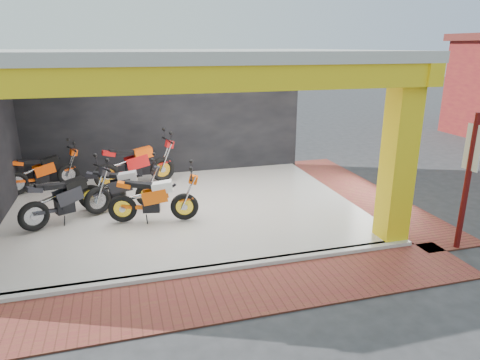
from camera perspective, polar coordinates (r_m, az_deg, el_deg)
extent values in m
plane|color=#2D2D30|center=(8.55, -5.27, -8.89)|extent=(80.00, 80.00, 0.00)
cube|color=silver|center=(10.34, -7.35, -3.87)|extent=(8.00, 6.00, 0.10)
cube|color=beige|center=(9.65, -8.19, 16.19)|extent=(8.40, 6.40, 0.20)
cube|color=black|center=(12.88, -9.77, 8.11)|extent=(8.20, 0.20, 3.50)
cube|color=yellow|center=(8.73, 20.39, 2.88)|extent=(0.50, 0.50, 3.50)
cube|color=yellow|center=(6.70, -4.42, 13.29)|extent=(8.40, 0.30, 0.40)
cube|color=yellow|center=(10.95, 13.80, 14.43)|extent=(0.30, 6.40, 0.40)
cube|color=silver|center=(7.64, -3.81, -11.84)|extent=(8.00, 0.20, 0.10)
cube|color=brown|center=(7.00, -2.41, -15.11)|extent=(9.00, 1.40, 0.03)
cube|color=brown|center=(11.96, 16.02, -1.63)|extent=(1.40, 7.00, 0.03)
cylinder|color=#570E0D|center=(9.03, 28.00, -0.44)|extent=(0.11, 0.11, 2.65)
cube|color=white|center=(8.86, 28.63, 3.80)|extent=(0.02, 0.37, 0.85)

